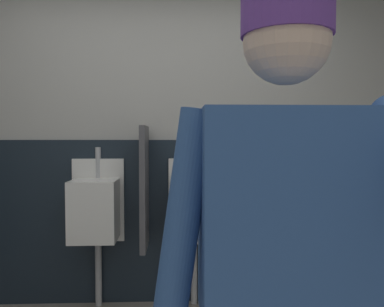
% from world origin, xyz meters
% --- Properties ---
extents(wall_back, '(4.86, 0.12, 2.79)m').
position_xyz_m(wall_back, '(0.00, 1.63, 1.39)').
color(wall_back, '#B2B2AD').
rests_on(wall_back, ground_plane).
extents(wainscot_band_back, '(4.26, 0.03, 1.30)m').
position_xyz_m(wainscot_band_back, '(0.00, 1.56, 0.65)').
color(wainscot_band_back, '#19232D').
rests_on(wainscot_band_back, ground_plane).
extents(urinal_left, '(0.40, 0.34, 1.24)m').
position_xyz_m(urinal_left, '(-0.46, 1.41, 0.78)').
color(urinal_left, white).
rests_on(urinal_left, ground_plane).
extents(urinal_middle, '(0.40, 0.34, 1.24)m').
position_xyz_m(urinal_middle, '(0.29, 1.41, 0.78)').
color(urinal_middle, white).
rests_on(urinal_middle, ground_plane).
extents(privacy_divider_panel, '(0.04, 0.40, 0.90)m').
position_xyz_m(privacy_divider_panel, '(-0.08, 1.34, 0.95)').
color(privacy_divider_panel, '#4C4C51').
extents(person, '(0.65, 0.60, 1.67)m').
position_xyz_m(person, '(0.43, -0.52, 0.99)').
color(person, '#2D3342').
rests_on(person, ground_plane).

